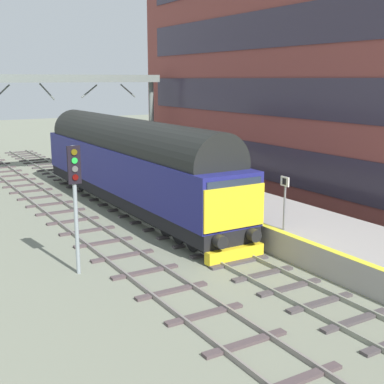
{
  "coord_description": "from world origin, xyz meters",
  "views": [
    {
      "loc": [
        -10.74,
        -19.3,
        6.59
      ],
      "look_at": [
        0.2,
        -1.07,
        1.96
      ],
      "focal_mm": 48.66,
      "sensor_mm": 36.0,
      "label": 1
    }
  ],
  "objects_px": {
    "signal_post_near": "(75,192)",
    "waiting_passenger": "(191,164)",
    "diesel_locomotive": "(129,161)",
    "platform_number_sign": "(285,195)"
  },
  "relations": [
    {
      "from": "signal_post_near",
      "to": "waiting_passenger",
      "type": "distance_m",
      "value": 12.11
    },
    {
      "from": "signal_post_near",
      "to": "diesel_locomotive",
      "type": "bearing_deg",
      "value": 54.64
    },
    {
      "from": "waiting_passenger",
      "to": "platform_number_sign",
      "type": "bearing_deg",
      "value": 170.63
    },
    {
      "from": "signal_post_near",
      "to": "waiting_passenger",
      "type": "bearing_deg",
      "value": 40.34
    },
    {
      "from": "diesel_locomotive",
      "to": "signal_post_near",
      "type": "relative_size",
      "value": 4.25
    },
    {
      "from": "diesel_locomotive",
      "to": "platform_number_sign",
      "type": "distance_m",
      "value": 9.88
    },
    {
      "from": "signal_post_near",
      "to": "waiting_passenger",
      "type": "height_order",
      "value": "signal_post_near"
    },
    {
      "from": "diesel_locomotive",
      "to": "signal_post_near",
      "type": "bearing_deg",
      "value": -125.36
    },
    {
      "from": "signal_post_near",
      "to": "waiting_passenger",
      "type": "xyz_separation_m",
      "value": [
        9.2,
        7.81,
        -0.91
      ]
    },
    {
      "from": "diesel_locomotive",
      "to": "waiting_passenger",
      "type": "relative_size",
      "value": 11.52
    }
  ]
}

